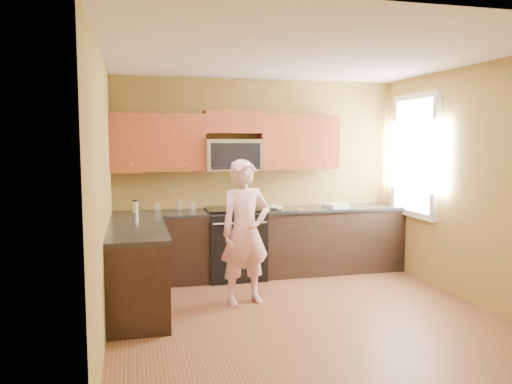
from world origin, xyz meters
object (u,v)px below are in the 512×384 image
object	(u,v)px
microwave	(233,170)
frying_pan	(237,209)
travel_mug	(135,212)
butter_tub	(265,210)
woman	(245,232)
stove	(235,243)

from	to	relation	value
microwave	frying_pan	xyz separation A→B (m)	(0.01, -0.21, -0.50)
microwave	travel_mug	distance (m)	1.40
frying_pan	butter_tub	size ratio (longest dim) A/B	4.17
microwave	frying_pan	size ratio (longest dim) A/B	1.55
microwave	woman	world-z (taller)	microwave
stove	butter_tub	xyz separation A→B (m)	(0.40, -0.06, 0.45)
microwave	frying_pan	distance (m)	0.54
stove	frying_pan	size ratio (longest dim) A/B	1.93
microwave	stove	bearing A→B (deg)	-90.00
frying_pan	butter_tub	world-z (taller)	frying_pan
woman	butter_tub	world-z (taller)	woman
frying_pan	stove	bearing A→B (deg)	118.51
woman	travel_mug	world-z (taller)	woman
microwave	frying_pan	world-z (taller)	microwave
frying_pan	microwave	bearing A→B (deg)	114.16
woman	travel_mug	bearing A→B (deg)	121.90
stove	frying_pan	xyz separation A→B (m)	(0.01, -0.08, 0.47)
stove	woman	xyz separation A→B (m)	(-0.10, -1.08, 0.35)
woman	frying_pan	bearing A→B (deg)	70.75
frying_pan	travel_mug	size ratio (longest dim) A/B	2.99
butter_tub	travel_mug	bearing A→B (deg)	173.84
microwave	butter_tub	distance (m)	0.69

